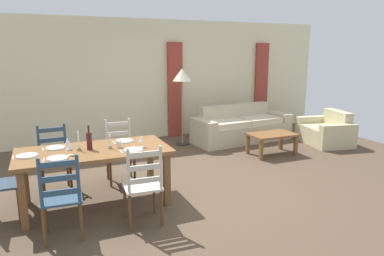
% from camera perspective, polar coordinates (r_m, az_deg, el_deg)
% --- Properties ---
extents(ground_plane, '(9.60, 9.60, 0.02)m').
position_cam_1_polar(ground_plane, '(5.37, 0.88, -9.42)').
color(ground_plane, brown).
extents(wall_far, '(9.60, 0.16, 2.70)m').
position_cam_1_polar(wall_far, '(8.14, -8.75, 7.69)').
color(wall_far, beige).
rests_on(wall_far, ground_plane).
extents(curtain_panel_left, '(0.35, 0.08, 2.20)m').
position_cam_1_polar(curtain_panel_left, '(8.29, -2.76, 6.16)').
color(curtain_panel_left, '#9D3A30').
rests_on(curtain_panel_left, ground_plane).
extents(curtain_panel_right, '(0.35, 0.08, 2.20)m').
position_cam_1_polar(curtain_panel_right, '(9.40, 11.16, 6.66)').
color(curtain_panel_right, '#9D3A30').
rests_on(curtain_panel_right, ground_plane).
extents(dining_table, '(1.90, 0.96, 0.75)m').
position_cam_1_polar(dining_table, '(4.70, -15.58, -4.40)').
color(dining_table, brown).
rests_on(dining_table, ground_plane).
extents(dining_chair_near_left, '(0.44, 0.42, 0.96)m').
position_cam_1_polar(dining_chair_near_left, '(4.00, -20.49, -10.53)').
color(dining_chair_near_left, '#2B4760').
rests_on(dining_chair_near_left, ground_plane).
extents(dining_chair_near_right, '(0.44, 0.42, 0.96)m').
position_cam_1_polar(dining_chair_near_right, '(4.11, -7.94, -9.21)').
color(dining_chair_near_right, beige).
rests_on(dining_chair_near_right, ground_plane).
extents(dining_chair_far_left, '(0.44, 0.42, 0.96)m').
position_cam_1_polar(dining_chair_far_left, '(5.41, -21.46, -4.69)').
color(dining_chair_far_left, '#2F455C').
rests_on(dining_chair_far_left, ground_plane).
extents(dining_chair_far_right, '(0.44, 0.42, 0.96)m').
position_cam_1_polar(dining_chair_far_right, '(5.54, -11.67, -3.68)').
color(dining_chair_far_right, beige).
rests_on(dining_chair_far_right, ground_plane).
extents(dinner_plate_near_left, '(0.24, 0.24, 0.02)m').
position_cam_1_polar(dinner_plate_near_left, '(4.40, -21.01, -4.60)').
color(dinner_plate_near_left, white).
rests_on(dinner_plate_near_left, dining_table).
extents(fork_near_left, '(0.03, 0.17, 0.01)m').
position_cam_1_polar(fork_near_left, '(4.40, -22.95, -4.84)').
color(fork_near_left, silver).
rests_on(fork_near_left, dining_table).
extents(dinner_plate_near_right, '(0.24, 0.24, 0.02)m').
position_cam_1_polar(dinner_plate_near_right, '(4.51, -9.53, -3.52)').
color(dinner_plate_near_right, white).
rests_on(dinner_plate_near_right, dining_table).
extents(fork_near_right, '(0.02, 0.17, 0.01)m').
position_cam_1_polar(fork_near_right, '(4.48, -11.39, -3.78)').
color(fork_near_right, silver).
rests_on(fork_near_right, dining_table).
extents(dinner_plate_far_left, '(0.24, 0.24, 0.02)m').
position_cam_1_polar(dinner_plate_far_left, '(4.88, -21.29, -3.00)').
color(dinner_plate_far_left, white).
rests_on(dinner_plate_far_left, dining_table).
extents(fork_far_left, '(0.02, 0.17, 0.01)m').
position_cam_1_polar(fork_far_left, '(4.88, -23.04, -3.22)').
color(fork_far_left, silver).
rests_on(fork_far_left, dining_table).
extents(dinner_plate_far_right, '(0.24, 0.24, 0.02)m').
position_cam_1_polar(dinner_plate_far_right, '(4.99, -10.93, -2.08)').
color(dinner_plate_far_right, white).
rests_on(dinner_plate_far_right, dining_table).
extents(fork_far_right, '(0.03, 0.17, 0.01)m').
position_cam_1_polar(fork_far_right, '(4.96, -12.61, -2.30)').
color(fork_far_right, silver).
rests_on(fork_far_right, dining_table).
extents(dinner_plate_head_west, '(0.24, 0.24, 0.02)m').
position_cam_1_polar(dinner_plate_head_west, '(4.65, -25.23, -4.10)').
color(dinner_plate_head_west, white).
rests_on(dinner_plate_head_west, dining_table).
extents(fork_head_west, '(0.02, 0.17, 0.01)m').
position_cam_1_polar(fork_head_west, '(4.66, -27.06, -4.32)').
color(fork_head_west, silver).
rests_on(fork_head_west, dining_table).
extents(wine_bottle, '(0.07, 0.07, 0.32)m').
position_cam_1_polar(wine_bottle, '(4.66, -16.34, -1.98)').
color(wine_bottle, '#471919').
rests_on(wine_bottle, dining_table).
extents(wine_glass_near_left, '(0.06, 0.06, 0.16)m').
position_cam_1_polar(wine_glass_near_left, '(4.48, -19.26, -2.83)').
color(wine_glass_near_left, white).
rests_on(wine_glass_near_left, dining_table).
extents(wine_glass_near_right, '(0.06, 0.06, 0.16)m').
position_cam_1_polar(wine_glass_near_right, '(4.63, -8.22, -1.79)').
color(wine_glass_near_right, white).
rests_on(wine_glass_near_right, dining_table).
extents(wine_glass_far_left, '(0.06, 0.06, 0.16)m').
position_cam_1_polar(wine_glass_far_left, '(4.75, -19.57, -2.01)').
color(wine_glass_far_left, white).
rests_on(wine_glass_far_left, dining_table).
extents(coffee_cup_primary, '(0.07, 0.07, 0.09)m').
position_cam_1_polar(coffee_cup_primary, '(4.68, -11.77, -2.58)').
color(coffee_cup_primary, beige).
rests_on(coffee_cup_primary, dining_table).
extents(candle_tall, '(0.05, 0.05, 0.26)m').
position_cam_1_polar(candle_tall, '(4.66, -17.92, -2.65)').
color(candle_tall, '#998C66').
rests_on(candle_tall, dining_table).
extents(candle_short, '(0.05, 0.05, 0.19)m').
position_cam_1_polar(candle_short, '(4.65, -13.17, -2.68)').
color(candle_short, '#998C66').
rests_on(candle_short, dining_table).
extents(couch, '(2.35, 1.02, 0.80)m').
position_cam_1_polar(couch, '(8.03, 7.86, 0.03)').
color(couch, '#C1B496').
rests_on(couch, ground_plane).
extents(coffee_table, '(0.90, 0.56, 0.42)m').
position_cam_1_polar(coffee_table, '(7.02, 12.86, -1.40)').
color(coffee_table, brown).
rests_on(coffee_table, ground_plane).
extents(armchair_upholstered, '(1.01, 1.29, 0.72)m').
position_cam_1_polar(armchair_upholstered, '(8.27, 21.10, -0.64)').
color(armchair_upholstered, '#C8BD91').
rests_on(armchair_upholstered, ground_plane).
extents(standing_lamp, '(0.40, 0.40, 1.64)m').
position_cam_1_polar(standing_lamp, '(7.44, -1.62, 7.88)').
color(standing_lamp, '#332D28').
rests_on(standing_lamp, ground_plane).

